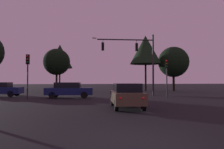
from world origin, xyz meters
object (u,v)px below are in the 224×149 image
(tree_behind_sign, at_px, (173,62))
(tree_lot_edge, at_px, (146,50))
(car_nearside_lane, at_px, (127,95))
(tree_center_horizon, at_px, (57,62))
(car_crossing_right, at_px, (69,90))
(tree_right_cluster, at_px, (60,56))
(traffic_light_corner_right, at_px, (28,67))
(traffic_light_corner_left, at_px, (167,70))
(traffic_signal_mast_arm, at_px, (136,53))

(tree_behind_sign, height_order, tree_lot_edge, tree_lot_edge)
(car_nearside_lane, bearing_deg, tree_lot_edge, 69.31)
(tree_center_horizon, bearing_deg, tree_behind_sign, -7.09)
(tree_behind_sign, bearing_deg, car_crossing_right, -142.97)
(car_nearside_lane, relative_size, car_crossing_right, 0.90)
(tree_center_horizon, bearing_deg, car_crossing_right, -79.63)
(tree_right_cluster, height_order, tree_lot_edge, tree_lot_edge)
(car_nearside_lane, xyz_separation_m, tree_center_horizon, (-6.64, 23.41, 4.01))
(tree_behind_sign, distance_m, tree_center_horizon, 19.57)
(car_crossing_right, xyz_separation_m, tree_behind_sign, (16.67, 12.58, 4.05))
(tree_center_horizon, height_order, tree_lot_edge, tree_lot_edge)
(traffic_light_corner_right, height_order, tree_right_cluster, tree_right_cluster)
(traffic_light_corner_left, xyz_separation_m, tree_right_cluster, (-12.58, 24.38, 3.93))
(car_crossing_right, bearing_deg, tree_center_horizon, 100.37)
(traffic_light_corner_left, relative_size, traffic_light_corner_right, 0.94)
(traffic_light_corner_left, height_order, tree_lot_edge, tree_lot_edge)
(traffic_light_corner_left, bearing_deg, tree_center_horizon, 127.40)
(traffic_signal_mast_arm, height_order, traffic_light_corner_right, traffic_signal_mast_arm)
(traffic_light_corner_right, distance_m, tree_lot_edge, 20.63)
(traffic_light_corner_right, relative_size, tree_right_cluster, 0.45)
(traffic_light_corner_left, relative_size, tree_behind_sign, 0.52)
(car_crossing_right, relative_size, tree_center_horizon, 0.67)
(tree_right_cluster, relative_size, tree_lot_edge, 1.00)
(traffic_light_corner_right, relative_size, car_crossing_right, 0.86)
(traffic_signal_mast_arm, relative_size, car_nearside_lane, 1.67)
(car_crossing_right, height_order, tree_center_horizon, tree_center_horizon)
(tree_lot_edge, bearing_deg, tree_right_cluster, 143.13)
(tree_behind_sign, height_order, tree_right_cluster, tree_right_cluster)
(car_crossing_right, xyz_separation_m, tree_right_cluster, (-2.98, 23.22, 5.87))
(traffic_signal_mast_arm, height_order, tree_behind_sign, tree_behind_sign)
(car_nearside_lane, bearing_deg, traffic_light_corner_right, 135.60)
(car_nearside_lane, bearing_deg, traffic_light_corner_left, 51.76)
(car_nearside_lane, height_order, tree_lot_edge, tree_lot_edge)
(tree_right_cluster, bearing_deg, traffic_light_corner_right, -91.60)
(traffic_light_corner_right, distance_m, car_crossing_right, 4.34)
(tree_lot_edge, bearing_deg, traffic_signal_mast_arm, -113.53)
(traffic_light_corner_left, xyz_separation_m, tree_lot_edge, (2.08, 13.39, 4.02))
(traffic_light_corner_left, xyz_separation_m, tree_center_horizon, (-12.35, 16.16, 2.07))
(traffic_signal_mast_arm, bearing_deg, tree_center_horizon, 128.22)
(tree_behind_sign, relative_size, tree_center_horizon, 1.06)
(car_crossing_right, height_order, tree_right_cluster, tree_right_cluster)
(traffic_signal_mast_arm, xyz_separation_m, tree_right_cluster, (-10.30, 21.01, 1.88))
(car_nearside_lane, relative_size, tree_lot_edge, 0.47)
(tree_behind_sign, bearing_deg, tree_lot_edge, -175.95)
(traffic_light_corner_left, xyz_separation_m, traffic_light_corner_right, (-13.26, 0.14, 0.17))
(traffic_light_corner_right, xyz_separation_m, tree_lot_edge, (15.34, 13.25, 3.85))
(car_nearside_lane, xyz_separation_m, tree_right_cluster, (-6.87, 31.63, 5.87))
(tree_center_horizon, relative_size, tree_right_cluster, 0.77)
(traffic_light_corner_right, distance_m, car_nearside_lane, 10.77)
(traffic_light_corner_left, height_order, tree_right_cluster, tree_right_cluster)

